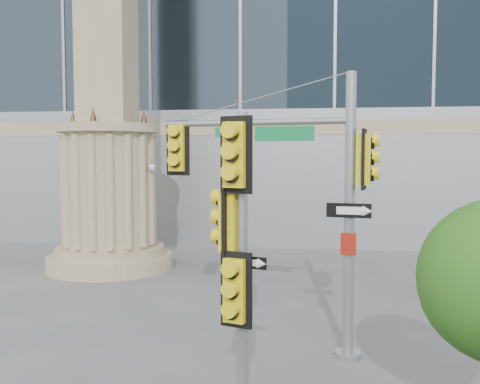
# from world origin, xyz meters

# --- Properties ---
(ground) EXTENTS (120.00, 120.00, 0.00)m
(ground) POSITION_xyz_m (0.00, 0.00, 0.00)
(ground) COLOR #545456
(ground) RESTS_ON ground
(monument) EXTENTS (4.40, 4.40, 16.60)m
(monument) POSITION_xyz_m (-6.00, 9.00, 5.52)
(monument) COLOR tan
(monument) RESTS_ON ground
(main_signal_pole) EXTENTS (4.30, 1.16, 5.60)m
(main_signal_pole) POSITION_xyz_m (0.84, 1.68, 3.47)
(main_signal_pole) COLOR slate
(main_signal_pole) RESTS_ON ground
(secondary_signal_pole) EXTENTS (0.80, 0.75, 4.65)m
(secondary_signal_pole) POSITION_xyz_m (-0.04, -0.99, 2.73)
(secondary_signal_pole) COLOR slate
(secondary_signal_pole) RESTS_ON ground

